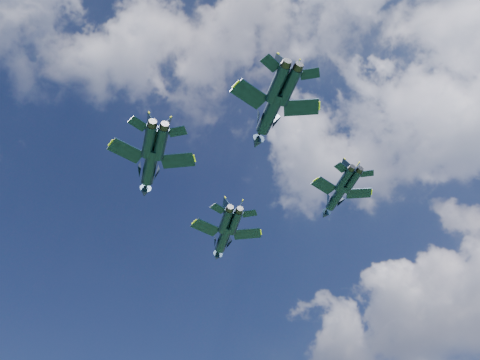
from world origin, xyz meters
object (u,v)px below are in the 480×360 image
at_px(jet_lead, 223,239).
at_px(jet_right, 336,198).
at_px(jet_left, 150,168).
at_px(jet_slot, 269,115).

xyz_separation_m(jet_lead, jet_right, (22.81, 2.06, 0.46)).
bearing_deg(jet_left, jet_right, 1.50).
xyz_separation_m(jet_left, jet_right, (20.50, 25.31, 1.79)).
bearing_deg(jet_left, jet_lead, 46.18).
bearing_deg(jet_slot, jet_left, 137.47).
distance_m(jet_right, jet_slot, 21.88).
height_order(jet_right, jet_slot, jet_slot).
distance_m(jet_left, jet_slot, 20.99).
relative_size(jet_lead, jet_slot, 0.94).
height_order(jet_left, jet_slot, jet_slot).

